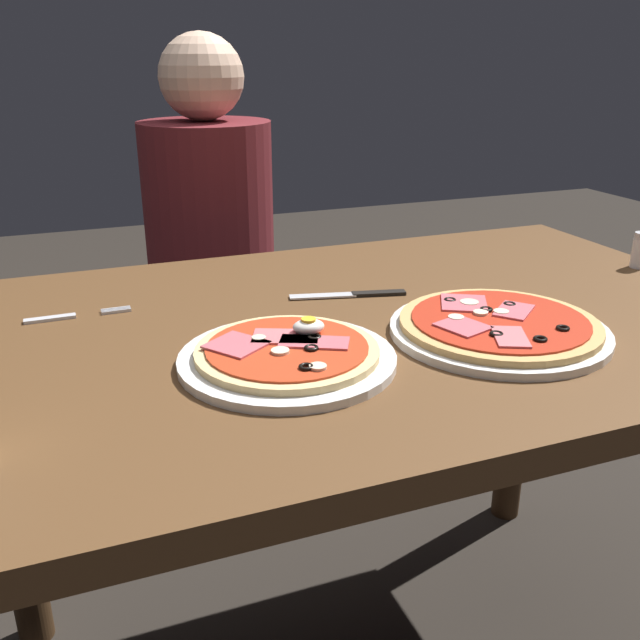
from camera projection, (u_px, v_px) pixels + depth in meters
The scene contains 7 objects.
dining_table at pixel (367, 384), 1.12m from camera, with size 1.27×0.82×0.75m.
pizza_foreground at pixel (287, 355), 0.91m from camera, with size 0.29×0.29×0.05m.
pizza_across_left at pixel (499, 327), 1.00m from camera, with size 0.31×0.31×0.03m.
fork at pixel (70, 316), 1.07m from camera, with size 0.16×0.02×0.00m.
knife at pixel (356, 294), 1.16m from camera, with size 0.19×0.06×0.01m.
salt_shaker at pixel (640, 250), 1.31m from camera, with size 0.03×0.03×0.07m.
diner_person at pixel (213, 288), 1.81m from camera, with size 0.32×0.32×1.18m.
Camera 1 is at (-0.43, -0.91, 1.14)m, focal length 39.27 mm.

